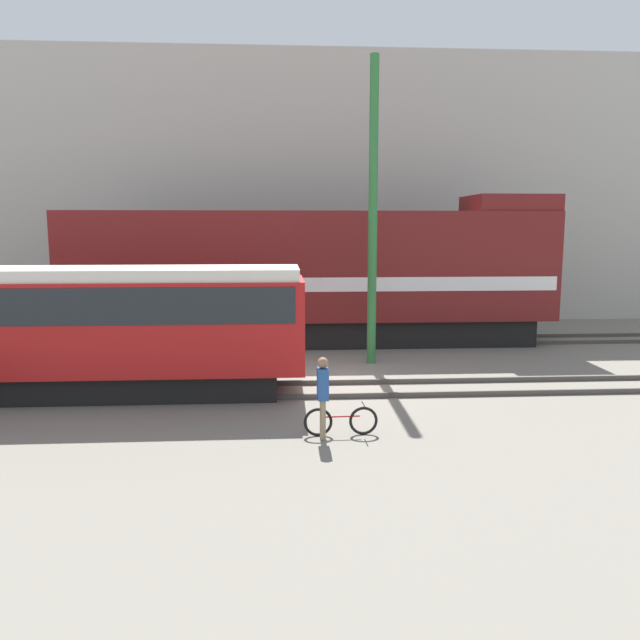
{
  "coord_description": "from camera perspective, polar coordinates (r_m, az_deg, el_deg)",
  "views": [
    {
      "loc": [
        -1.0,
        -17.15,
        4.38
      ],
      "look_at": [
        0.11,
        0.08,
        1.8
      ],
      "focal_mm": 35.0,
      "sensor_mm": 36.0,
      "label": 1
    }
  ],
  "objects": [
    {
      "name": "track_far",
      "position": [
        23.63,
        -1.19,
        -2.01
      ],
      "size": [
        60.0,
        1.51,
        0.14
      ],
      "color": "#47423D",
      "rests_on": "ground"
    },
    {
      "name": "building_backdrop",
      "position": [
        31.81,
        -1.91,
        11.64
      ],
      "size": [
        48.4,
        6.0,
        12.26
      ],
      "color": "#B7B2A8",
      "rests_on": "ground"
    },
    {
      "name": "utility_pole_left",
      "position": [
        19.94,
        4.85,
        9.66
      ],
      "size": [
        0.28,
        0.28,
        9.59
      ],
      "color": "#2D7238",
      "rests_on": "ground"
    },
    {
      "name": "freight_locomotive",
      "position": [
        23.31,
        -0.52,
        4.11
      ],
      "size": [
        17.89,
        3.04,
        5.55
      ],
      "color": "black",
      "rests_on": "ground"
    },
    {
      "name": "track_near",
      "position": [
        16.82,
        -0.14,
        -6.35
      ],
      "size": [
        60.0,
        1.5,
        0.14
      ],
      "color": "#47423D",
      "rests_on": "ground"
    },
    {
      "name": "person",
      "position": [
        12.96,
        0.26,
        -6.36
      ],
      "size": [
        0.23,
        0.37,
        1.73
      ],
      "color": "#8C7A5B",
      "rests_on": "ground"
    },
    {
      "name": "ground_plane",
      "position": [
        17.73,
        -0.33,
        -5.8
      ],
      "size": [
        120.0,
        120.0,
        0.0
      ],
      "primitive_type": "plane",
      "color": "slate"
    },
    {
      "name": "streetcar",
      "position": [
        17.26,
        -21.67,
        -0.3
      ],
      "size": [
        11.89,
        2.54,
        3.35
      ],
      "color": "black",
      "rests_on": "ground"
    },
    {
      "name": "bicycle",
      "position": [
        13.36,
        1.92,
        -9.23
      ],
      "size": [
        1.58,
        0.44,
        0.68
      ],
      "color": "black",
      "rests_on": "ground"
    }
  ]
}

